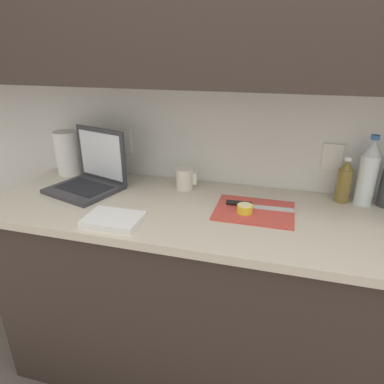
{
  "coord_description": "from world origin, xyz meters",
  "views": [
    {
      "loc": [
        0.02,
        -1.28,
        1.57
      ],
      "look_at": [
        -0.33,
        -0.01,
        1.01
      ],
      "focal_mm": 32.0,
      "sensor_mm": 36.0,
      "label": 1
    }
  ],
  "objects_px": {
    "cutting_board": "(254,211)",
    "bottle_water_clear": "(344,182)",
    "bottle_oil_tall": "(368,173)",
    "lemon_half_cut": "(245,209)",
    "measuring_cup": "(185,179)",
    "laptop": "(91,175)",
    "paper_towel_roll": "(68,153)",
    "knife": "(248,205)"
  },
  "relations": [
    {
      "from": "cutting_board",
      "to": "measuring_cup",
      "type": "xyz_separation_m",
      "value": [
        -0.36,
        0.17,
        0.05
      ]
    },
    {
      "from": "bottle_water_clear",
      "to": "measuring_cup",
      "type": "height_order",
      "value": "bottle_water_clear"
    },
    {
      "from": "bottle_water_clear",
      "to": "bottle_oil_tall",
      "type": "bearing_deg",
      "value": -0.0
    },
    {
      "from": "cutting_board",
      "to": "bottle_oil_tall",
      "type": "distance_m",
      "value": 0.52
    },
    {
      "from": "lemon_half_cut",
      "to": "bottle_oil_tall",
      "type": "distance_m",
      "value": 0.56
    },
    {
      "from": "paper_towel_roll",
      "to": "lemon_half_cut",
      "type": "bearing_deg",
      "value": -13.98
    },
    {
      "from": "cutting_board",
      "to": "paper_towel_roll",
      "type": "distance_m",
      "value": 1.05
    },
    {
      "from": "lemon_half_cut",
      "to": "paper_towel_roll",
      "type": "xyz_separation_m",
      "value": [
        -0.99,
        0.25,
        0.09
      ]
    },
    {
      "from": "cutting_board",
      "to": "measuring_cup",
      "type": "relative_size",
      "value": 3.15
    },
    {
      "from": "cutting_board",
      "to": "knife",
      "type": "xyz_separation_m",
      "value": [
        -0.03,
        0.03,
        0.01
      ]
    },
    {
      "from": "knife",
      "to": "lemon_half_cut",
      "type": "bearing_deg",
      "value": -96.38
    },
    {
      "from": "paper_towel_roll",
      "to": "cutting_board",
      "type": "bearing_deg",
      "value": -11.48
    },
    {
      "from": "laptop",
      "to": "lemon_half_cut",
      "type": "distance_m",
      "value": 0.77
    },
    {
      "from": "cutting_board",
      "to": "lemon_half_cut",
      "type": "relative_size",
      "value": 4.95
    },
    {
      "from": "cutting_board",
      "to": "paper_towel_roll",
      "type": "relative_size",
      "value": 1.4
    },
    {
      "from": "lemon_half_cut",
      "to": "paper_towel_roll",
      "type": "relative_size",
      "value": 0.28
    },
    {
      "from": "lemon_half_cut",
      "to": "measuring_cup",
      "type": "relative_size",
      "value": 0.64
    },
    {
      "from": "laptop",
      "to": "bottle_water_clear",
      "type": "height_order",
      "value": "laptop"
    },
    {
      "from": "laptop",
      "to": "cutting_board",
      "type": "bearing_deg",
      "value": 13.06
    },
    {
      "from": "bottle_oil_tall",
      "to": "lemon_half_cut",
      "type": "bearing_deg",
      "value": -152.75
    },
    {
      "from": "knife",
      "to": "bottle_oil_tall",
      "type": "distance_m",
      "value": 0.53
    },
    {
      "from": "bottle_oil_tall",
      "to": "bottle_water_clear",
      "type": "relative_size",
      "value": 1.48
    },
    {
      "from": "laptop",
      "to": "measuring_cup",
      "type": "distance_m",
      "value": 0.45
    },
    {
      "from": "lemon_half_cut",
      "to": "bottle_water_clear",
      "type": "xyz_separation_m",
      "value": [
        0.4,
        0.25,
        0.07
      ]
    },
    {
      "from": "cutting_board",
      "to": "bottle_water_clear",
      "type": "bearing_deg",
      "value": 30.39
    },
    {
      "from": "laptop",
      "to": "cutting_board",
      "type": "height_order",
      "value": "laptop"
    },
    {
      "from": "measuring_cup",
      "to": "paper_towel_roll",
      "type": "distance_m",
      "value": 0.67
    },
    {
      "from": "knife",
      "to": "cutting_board",
      "type": "bearing_deg",
      "value": -43.63
    },
    {
      "from": "bottle_water_clear",
      "to": "cutting_board",
      "type": "bearing_deg",
      "value": -149.61
    },
    {
      "from": "lemon_half_cut",
      "to": "bottle_water_clear",
      "type": "height_order",
      "value": "bottle_water_clear"
    },
    {
      "from": "laptop",
      "to": "measuring_cup",
      "type": "bearing_deg",
      "value": 31.26
    },
    {
      "from": "laptop",
      "to": "cutting_board",
      "type": "distance_m",
      "value": 0.8
    },
    {
      "from": "laptop",
      "to": "lemon_half_cut",
      "type": "height_order",
      "value": "laptop"
    },
    {
      "from": "bottle_water_clear",
      "to": "paper_towel_roll",
      "type": "distance_m",
      "value": 1.38
    },
    {
      "from": "bottle_water_clear",
      "to": "laptop",
      "type": "bearing_deg",
      "value": -172.32
    },
    {
      "from": "cutting_board",
      "to": "bottle_water_clear",
      "type": "distance_m",
      "value": 0.43
    },
    {
      "from": "bottle_water_clear",
      "to": "knife",
      "type": "bearing_deg",
      "value": -154.89
    },
    {
      "from": "knife",
      "to": "measuring_cup",
      "type": "bearing_deg",
      "value": 154.38
    },
    {
      "from": "lemon_half_cut",
      "to": "knife",
      "type": "bearing_deg",
      "value": 85.96
    },
    {
      "from": "knife",
      "to": "bottle_water_clear",
      "type": "distance_m",
      "value": 0.44
    },
    {
      "from": "laptop",
      "to": "knife",
      "type": "bearing_deg",
      "value": 14.97
    },
    {
      "from": "laptop",
      "to": "bottle_water_clear",
      "type": "bearing_deg",
      "value": 24.78
    }
  ]
}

